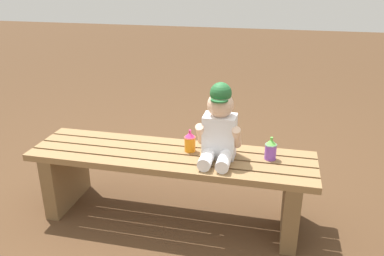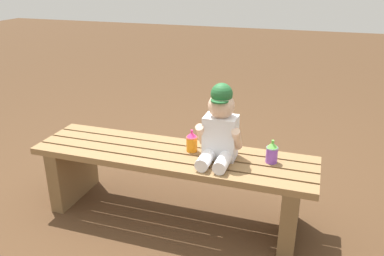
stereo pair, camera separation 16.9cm
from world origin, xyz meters
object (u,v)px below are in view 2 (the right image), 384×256
(park_bench, at_px, (173,173))
(sippy_cup_right, at_px, (272,152))
(child_figure, at_px, (220,127))
(sippy_cup_left, at_px, (192,141))

(park_bench, relative_size, sippy_cup_right, 12.49)
(park_bench, bearing_deg, sippy_cup_right, 5.74)
(sippy_cup_right, bearing_deg, park_bench, -174.26)
(park_bench, xyz_separation_m, sippy_cup_right, (0.53, 0.05, 0.18))
(park_bench, bearing_deg, child_figure, 2.67)
(park_bench, relative_size, child_figure, 3.83)
(child_figure, xyz_separation_m, sippy_cup_right, (0.27, 0.04, -0.12))
(park_bench, bearing_deg, sippy_cup_left, 29.29)
(sippy_cup_left, bearing_deg, park_bench, -150.71)
(park_bench, height_order, sippy_cup_left, sippy_cup_left)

